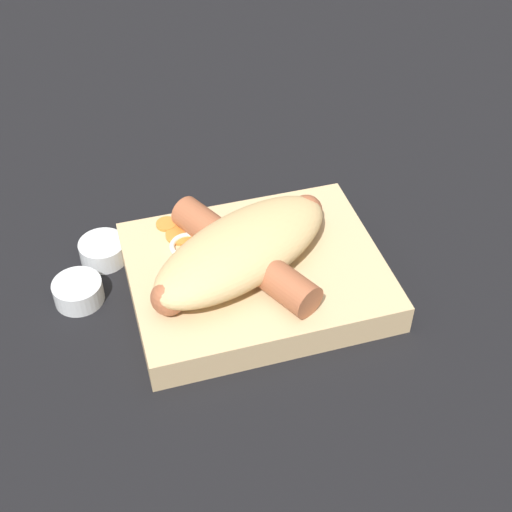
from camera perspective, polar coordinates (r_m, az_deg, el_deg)
ground_plane at (r=0.70m, az=-0.00°, el=-2.49°), size 3.00×3.00×0.00m
food_tray at (r=0.69m, az=-0.00°, el=-1.57°), size 0.24×0.19×0.03m
bread_roll at (r=0.66m, az=-0.99°, el=0.34°), size 0.22×0.17×0.04m
sausage at (r=0.67m, az=-1.13°, el=0.38°), size 0.19×0.17×0.03m
pickled_veggies at (r=0.71m, az=-5.28°, el=1.45°), size 0.07×0.07×0.01m
condiment_cup_near at (r=0.74m, az=-12.12°, el=0.33°), size 0.05×0.05×0.02m
condiment_cup_far at (r=0.71m, az=-14.02°, el=-2.84°), size 0.05×0.05×0.02m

